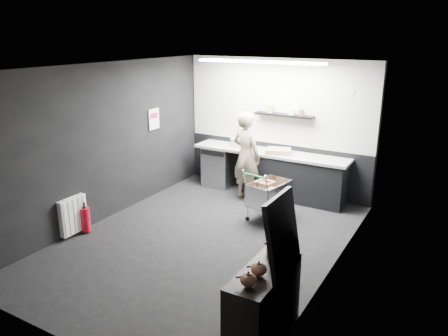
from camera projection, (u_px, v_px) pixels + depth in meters
The scene contains 22 objects.
floor at pixel (205, 240), 6.94m from camera, with size 5.50×5.50×0.00m, color black.
ceiling at pixel (202, 67), 6.14m from camera, with size 5.50×5.50×0.00m, color white.
wall_back at pixel (277, 126), 8.82m from camera, with size 5.50×5.50×0.00m, color black.
wall_front at pixel (53, 226), 4.27m from camera, with size 5.50×5.50×0.00m, color black.
wall_left at pixel (106, 143), 7.50m from camera, with size 5.50×5.50×0.00m, color black.
wall_right at pixel (335, 181), 5.59m from camera, with size 5.50×5.50×0.00m, color black.
kitchen_wall_panel at pixel (277, 102), 8.65m from camera, with size 3.95×0.02×1.70m, color silver.
dado_panel at pixel (275, 167), 9.05m from camera, with size 3.95×0.02×1.00m, color black.
floating_shelf at pixel (284, 115), 8.53m from camera, with size 1.20×0.22×0.04m, color black.
wall_clock at pixel (349, 91), 7.89m from camera, with size 0.20×0.20×0.03m, color white.
poster at pixel (154, 119), 8.50m from camera, with size 0.02×0.30×0.40m, color white.
poster_red_band at pixel (154, 116), 8.48m from camera, with size 0.01×0.22×0.10m, color #BA1731.
radiator at pixel (73, 215), 7.02m from camera, with size 0.10×0.50×0.60m, color white.
ceiling_strip at pixel (259, 62), 7.68m from camera, with size 2.40×0.20×0.04m, color white.
prep_counter at pixel (275, 174), 8.74m from camera, with size 3.20×0.61×0.90m.
person at pixel (246, 156), 8.45m from camera, with size 0.64×0.42×1.75m, color beige.
shopping_cart at pixel (269, 195), 7.67m from camera, with size 0.63×0.92×0.91m.
sideboard at pixel (266, 293), 4.61m from camera, with size 0.47×1.10×1.65m.
fire_extinguisher at pixel (86, 219), 7.15m from camera, with size 0.15×0.15×0.51m.
cardboard_box at pixel (278, 151), 8.52m from camera, with size 0.47×0.36×0.09m, color tan.
pink_tub at pixel (235, 142), 9.03m from camera, with size 0.18×0.18×0.18m, color beige.
white_container at pixel (242, 144), 8.89m from camera, with size 0.18×0.14×0.16m, color white.
Camera 1 is at (3.41, -5.29, 3.17)m, focal length 35.00 mm.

